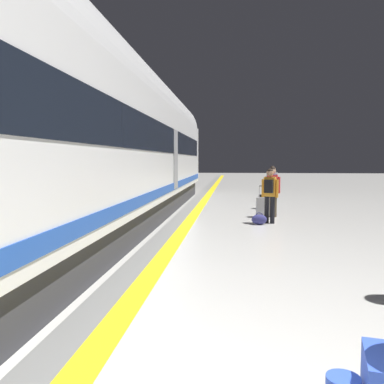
{
  "coord_description": "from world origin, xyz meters",
  "views": [
    {
      "loc": [
        0.29,
        -0.1,
        1.88
      ],
      "look_at": [
        -0.53,
        7.93,
        1.25
      ],
      "focal_mm": 38.41,
      "sensor_mm": 36.0,
      "label": 1
    }
  ],
  "objects_px": {
    "passenger_far": "(272,188)",
    "passenger_mid": "(273,183)",
    "passenger_near": "(270,191)",
    "suitcase_mid": "(264,201)",
    "duffel_bag_near": "(259,219)",
    "high_speed_train": "(38,124)",
    "suitcase_far": "(263,207)"
  },
  "relations": [
    {
      "from": "high_speed_train",
      "to": "passenger_far",
      "type": "height_order",
      "value": "high_speed_train"
    },
    {
      "from": "high_speed_train",
      "to": "duffel_bag_near",
      "type": "relative_size",
      "value": 81.49
    },
    {
      "from": "duffel_bag_near",
      "to": "passenger_far",
      "type": "bearing_deg",
      "value": 73.01
    },
    {
      "from": "suitcase_mid",
      "to": "passenger_near",
      "type": "bearing_deg",
      "value": -91.82
    },
    {
      "from": "duffel_bag_near",
      "to": "passenger_mid",
      "type": "height_order",
      "value": "passenger_mid"
    },
    {
      "from": "duffel_bag_near",
      "to": "suitcase_mid",
      "type": "relative_size",
      "value": 0.47
    },
    {
      "from": "high_speed_train",
      "to": "suitcase_far",
      "type": "height_order",
      "value": "high_speed_train"
    },
    {
      "from": "passenger_mid",
      "to": "passenger_far",
      "type": "height_order",
      "value": "passenger_mid"
    },
    {
      "from": "passenger_far",
      "to": "passenger_mid",
      "type": "bearing_deg",
      "value": 84.42
    },
    {
      "from": "duffel_bag_near",
      "to": "passenger_far",
      "type": "height_order",
      "value": "passenger_far"
    },
    {
      "from": "suitcase_far",
      "to": "suitcase_mid",
      "type": "bearing_deg",
      "value": 84.7
    },
    {
      "from": "passenger_mid",
      "to": "passenger_far",
      "type": "relative_size",
      "value": 1.01
    },
    {
      "from": "high_speed_train",
      "to": "suitcase_mid",
      "type": "distance_m",
      "value": 10.31
    },
    {
      "from": "passenger_mid",
      "to": "passenger_far",
      "type": "xyz_separation_m",
      "value": [
        -0.23,
        -2.38,
        -0.03
      ]
    },
    {
      "from": "high_speed_train",
      "to": "duffel_bag_near",
      "type": "bearing_deg",
      "value": 50.0
    },
    {
      "from": "passenger_near",
      "to": "suitcase_mid",
      "type": "relative_size",
      "value": 1.73
    },
    {
      "from": "high_speed_train",
      "to": "passenger_near",
      "type": "relative_size",
      "value": 22.07
    },
    {
      "from": "passenger_far",
      "to": "duffel_bag_near",
      "type": "bearing_deg",
      "value": -106.99
    },
    {
      "from": "passenger_far",
      "to": "high_speed_train",
      "type": "bearing_deg",
      "value": -125.1
    },
    {
      "from": "passenger_mid",
      "to": "high_speed_train",
      "type": "bearing_deg",
      "value": -118.56
    },
    {
      "from": "passenger_near",
      "to": "duffel_bag_near",
      "type": "relative_size",
      "value": 3.69
    },
    {
      "from": "passenger_near",
      "to": "duffel_bag_near",
      "type": "height_order",
      "value": "passenger_near"
    },
    {
      "from": "passenger_near",
      "to": "suitcase_mid",
      "type": "height_order",
      "value": "passenger_near"
    },
    {
      "from": "passenger_mid",
      "to": "suitcase_mid",
      "type": "xyz_separation_m",
      "value": [
        -0.33,
        -0.14,
        -0.68
      ]
    },
    {
      "from": "passenger_near",
      "to": "duffel_bag_near",
      "type": "xyz_separation_m",
      "value": [
        -0.31,
        -0.28,
        -0.81
      ]
    },
    {
      "from": "high_speed_train",
      "to": "suitcase_mid",
      "type": "relative_size",
      "value": 38.09
    },
    {
      "from": "passenger_near",
      "to": "passenger_far",
      "type": "height_order",
      "value": "passenger_far"
    },
    {
      "from": "high_speed_train",
      "to": "passenger_mid",
      "type": "distance_m",
      "value": 10.46
    },
    {
      "from": "passenger_near",
      "to": "passenger_mid",
      "type": "bearing_deg",
      "value": 83.4
    },
    {
      "from": "high_speed_train",
      "to": "passenger_near",
      "type": "bearing_deg",
      "value": 49.49
    },
    {
      "from": "passenger_near",
      "to": "suitcase_far",
      "type": "xyz_separation_m",
      "value": [
        -0.11,
        1.24,
        -0.61
      ]
    },
    {
      "from": "passenger_far",
      "to": "suitcase_mid",
      "type": "bearing_deg",
      "value": 92.37
    }
  ]
}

